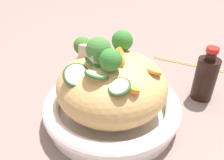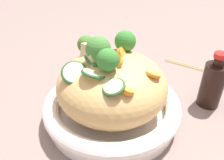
# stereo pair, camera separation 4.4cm
# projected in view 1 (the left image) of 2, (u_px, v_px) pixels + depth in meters

# --- Properties ---
(ground_plane) EXTENTS (3.00, 3.00, 0.00)m
(ground_plane) POSITION_uv_depth(u_px,v_px,m) (112.00, 116.00, 0.50)
(ground_plane) COLOR slate
(serving_bowl) EXTENTS (0.29, 0.29, 0.05)m
(serving_bowl) POSITION_uv_depth(u_px,v_px,m) (112.00, 107.00, 0.48)
(serving_bowl) COLOR white
(serving_bowl) RESTS_ON ground_plane
(noodle_heap) EXTENTS (0.22, 0.22, 0.13)m
(noodle_heap) POSITION_uv_depth(u_px,v_px,m) (112.00, 85.00, 0.45)
(noodle_heap) COLOR tan
(noodle_heap) RESTS_ON serving_bowl
(broccoli_florets) EXTENTS (0.16, 0.13, 0.07)m
(broccoli_florets) POSITION_uv_depth(u_px,v_px,m) (105.00, 49.00, 0.42)
(broccoli_florets) COLOR #91AD71
(broccoli_florets) RESTS_ON serving_bowl
(carrot_coins) EXTENTS (0.17, 0.09, 0.04)m
(carrot_coins) POSITION_uv_depth(u_px,v_px,m) (120.00, 63.00, 0.42)
(carrot_coins) COLOR orange
(carrot_coins) RESTS_ON serving_bowl
(zucchini_slices) EXTENTS (0.13, 0.11, 0.04)m
(zucchini_slices) POSITION_uv_depth(u_px,v_px,m) (94.00, 73.00, 0.39)
(zucchini_slices) COLOR beige
(zucchini_slices) RESTS_ON serving_bowl
(chicken_chunks) EXTENTS (0.08, 0.06, 0.04)m
(chicken_chunks) POSITION_uv_depth(u_px,v_px,m) (92.00, 54.00, 0.43)
(chicken_chunks) COLOR beige
(chicken_chunks) RESTS_ON serving_bowl
(soy_sauce_bottle) EXTENTS (0.05, 0.05, 0.13)m
(soy_sauce_bottle) POSITION_uv_depth(u_px,v_px,m) (205.00, 78.00, 0.52)
(soy_sauce_bottle) COLOR black
(soy_sauce_bottle) RESTS_ON ground_plane
(chopsticks_pair) EXTENTS (0.20, 0.07, 0.01)m
(chopsticks_pair) POSITION_uv_depth(u_px,v_px,m) (187.00, 63.00, 0.69)
(chopsticks_pair) COLOR tan
(chopsticks_pair) RESTS_ON ground_plane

